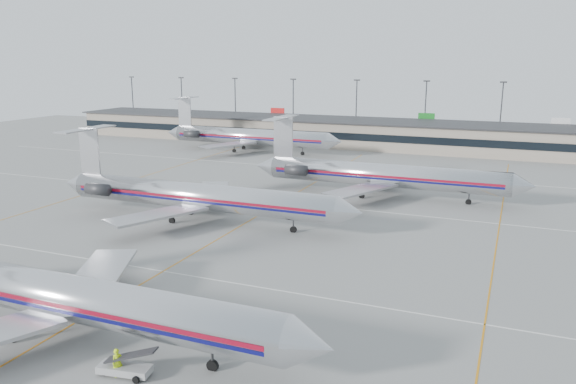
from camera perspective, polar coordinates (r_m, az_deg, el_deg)
The scene contains 10 objects.
ground at distance 49.85m, azimuth -19.22°, elevation -11.49°, with size 260.00×260.00×0.00m, color gray.
apron_markings at distance 57.02m, azimuth -12.56°, elevation -7.86°, with size 160.00×0.15×0.02m, color silver.
terminal at distance 136.00m, azimuth 8.97°, elevation 5.89°, with size 162.00×17.00×6.25m.
light_mast_row at distance 149.06m, azimuth 10.32°, elevation 8.57°, with size 163.60×0.40×15.28m.
jet_foreground at distance 46.19m, azimuth -23.04°, elevation -9.41°, with size 43.12×25.39×11.29m.
jet_second_row at distance 73.04m, azimuth -9.63°, elevation -0.34°, with size 43.42×25.57×11.37m.
jet_third_row at distance 85.98m, azimuth 9.20°, elevation 1.77°, with size 42.45×26.11×11.61m.
jet_back_row at distance 127.57m, azimuth -4.24°, elevation 5.67°, with size 43.50×26.76×11.90m.
belt_loader at distance 40.03m, azimuth -16.17°, elevation -16.73°, with size 4.29×1.83×2.21m.
ramp_worker_near at distance 39.89m, azimuth -16.92°, elevation -16.27°, with size 0.71×0.46×1.94m, color #C7EF16.
Camera 1 is at (31.04, -33.33, 20.26)m, focal length 35.00 mm.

